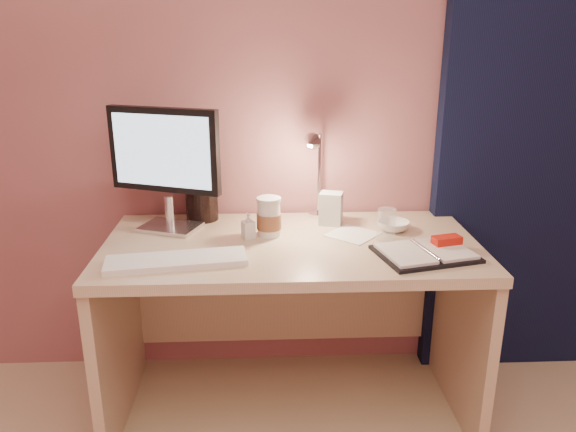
{
  "coord_description": "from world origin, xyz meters",
  "views": [
    {
      "loc": [
        -0.1,
        -0.58,
        1.49
      ],
      "look_at": [
        -0.01,
        1.33,
        0.85
      ],
      "focal_mm": 35.0,
      "sensor_mm": 36.0,
      "label": 1
    }
  ],
  "objects_px": {
    "planner": "(427,252)",
    "bowl": "(394,226)",
    "coffee_cup": "(269,218)",
    "keyboard": "(177,260)",
    "monitor": "(166,158)",
    "desk_lamp": "(329,167)",
    "dark_jar": "(202,198)",
    "clear_cup": "(386,224)",
    "lotion_bottle": "(248,226)",
    "desk": "(290,288)",
    "product_box": "(331,209)"
  },
  "relations": [
    {
      "from": "clear_cup",
      "to": "dark_jar",
      "type": "xyz_separation_m",
      "value": [
        -0.72,
        0.27,
        0.03
      ]
    },
    {
      "from": "dark_jar",
      "to": "bowl",
      "type": "bearing_deg",
      "value": -12.89
    },
    {
      "from": "planner",
      "to": "clear_cup",
      "type": "bearing_deg",
      "value": 110.68
    },
    {
      "from": "keyboard",
      "to": "bowl",
      "type": "xyz_separation_m",
      "value": [
        0.81,
        0.29,
        0.01
      ]
    },
    {
      "from": "keyboard",
      "to": "clear_cup",
      "type": "relative_size",
      "value": 3.97
    },
    {
      "from": "planner",
      "to": "lotion_bottle",
      "type": "relative_size",
      "value": 3.8
    },
    {
      "from": "desk",
      "to": "desk_lamp",
      "type": "xyz_separation_m",
      "value": [
        0.16,
        0.14,
        0.46
      ]
    },
    {
      "from": "monitor",
      "to": "clear_cup",
      "type": "height_order",
      "value": "monitor"
    },
    {
      "from": "coffee_cup",
      "to": "keyboard",
      "type": "bearing_deg",
      "value": -141.52
    },
    {
      "from": "coffee_cup",
      "to": "desk_lamp",
      "type": "bearing_deg",
      "value": 30.05
    },
    {
      "from": "clear_cup",
      "to": "dark_jar",
      "type": "relative_size",
      "value": 0.64
    },
    {
      "from": "planner",
      "to": "bowl",
      "type": "distance_m",
      "value": 0.26
    },
    {
      "from": "coffee_cup",
      "to": "bowl",
      "type": "height_order",
      "value": "coffee_cup"
    },
    {
      "from": "coffee_cup",
      "to": "dark_jar",
      "type": "height_order",
      "value": "dark_jar"
    },
    {
      "from": "monitor",
      "to": "desk_lamp",
      "type": "xyz_separation_m",
      "value": [
        0.64,
        0.05,
        -0.05
      ]
    },
    {
      "from": "lotion_bottle",
      "to": "product_box",
      "type": "xyz_separation_m",
      "value": [
        0.33,
        0.14,
        0.02
      ]
    },
    {
      "from": "clear_cup",
      "to": "bowl",
      "type": "distance_m",
      "value": 0.11
    },
    {
      "from": "planner",
      "to": "clear_cup",
      "type": "height_order",
      "value": "clear_cup"
    },
    {
      "from": "product_box",
      "to": "desk_lamp",
      "type": "bearing_deg",
      "value": 127.4
    },
    {
      "from": "planner",
      "to": "coffee_cup",
      "type": "height_order",
      "value": "coffee_cup"
    },
    {
      "from": "lotion_bottle",
      "to": "coffee_cup",
      "type": "bearing_deg",
      "value": 15.42
    },
    {
      "from": "keyboard",
      "to": "planner",
      "type": "xyz_separation_m",
      "value": [
        0.87,
        0.03,
        0.0
      ]
    },
    {
      "from": "desk",
      "to": "coffee_cup",
      "type": "bearing_deg",
      "value": -179.53
    },
    {
      "from": "product_box",
      "to": "desk_lamp",
      "type": "height_order",
      "value": "desk_lamp"
    },
    {
      "from": "monitor",
      "to": "desk_lamp",
      "type": "bearing_deg",
      "value": 25.17
    },
    {
      "from": "desk",
      "to": "dark_jar",
      "type": "xyz_separation_m",
      "value": [
        -0.36,
        0.21,
        0.32
      ]
    },
    {
      "from": "bowl",
      "to": "desk_lamp",
      "type": "height_order",
      "value": "desk_lamp"
    },
    {
      "from": "product_box",
      "to": "dark_jar",
      "type": "bearing_deg",
      "value": -173.66
    },
    {
      "from": "dark_jar",
      "to": "product_box",
      "type": "xyz_separation_m",
      "value": [
        0.53,
        -0.09,
        -0.03
      ]
    },
    {
      "from": "desk",
      "to": "dark_jar",
      "type": "relative_size",
      "value": 7.44
    },
    {
      "from": "monitor",
      "to": "keyboard",
      "type": "distance_m",
      "value": 0.45
    },
    {
      "from": "keyboard",
      "to": "coffee_cup",
      "type": "height_order",
      "value": "coffee_cup"
    },
    {
      "from": "monitor",
      "to": "clear_cup",
      "type": "xyz_separation_m",
      "value": [
        0.83,
        -0.15,
        -0.23
      ]
    },
    {
      "from": "desk",
      "to": "bowl",
      "type": "bearing_deg",
      "value": 4.72
    },
    {
      "from": "clear_cup",
      "to": "product_box",
      "type": "relative_size",
      "value": 0.9
    },
    {
      "from": "coffee_cup",
      "to": "desk_lamp",
      "type": "xyz_separation_m",
      "value": [
        0.25,
        0.14,
        0.17
      ]
    },
    {
      "from": "planner",
      "to": "coffee_cup",
      "type": "relative_size",
      "value": 2.45
    },
    {
      "from": "clear_cup",
      "to": "desk_lamp",
      "type": "bearing_deg",
      "value": 134.41
    },
    {
      "from": "clear_cup",
      "to": "dark_jar",
      "type": "distance_m",
      "value": 0.77
    },
    {
      "from": "monitor",
      "to": "clear_cup",
      "type": "bearing_deg",
      "value": 10.41
    },
    {
      "from": "desk",
      "to": "lotion_bottle",
      "type": "distance_m",
      "value": 0.32
    },
    {
      "from": "keyboard",
      "to": "clear_cup",
      "type": "height_order",
      "value": "clear_cup"
    },
    {
      "from": "desk_lamp",
      "to": "bowl",
      "type": "bearing_deg",
      "value": -4.35
    },
    {
      "from": "keyboard",
      "to": "product_box",
      "type": "height_order",
      "value": "product_box"
    },
    {
      "from": "desk",
      "to": "coffee_cup",
      "type": "height_order",
      "value": "coffee_cup"
    },
    {
      "from": "monitor",
      "to": "keyboard",
      "type": "relative_size",
      "value": 1.01
    },
    {
      "from": "monitor",
      "to": "bowl",
      "type": "distance_m",
      "value": 0.93
    },
    {
      "from": "planner",
      "to": "bowl",
      "type": "height_order",
      "value": "planner"
    },
    {
      "from": "bowl",
      "to": "desk",
      "type": "bearing_deg",
      "value": -175.28
    },
    {
      "from": "desk",
      "to": "lotion_bottle",
      "type": "bearing_deg",
      "value": -172.01
    }
  ]
}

